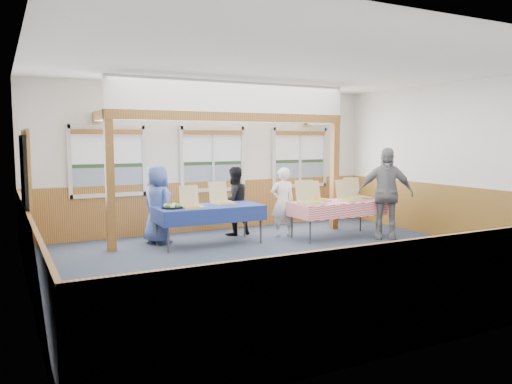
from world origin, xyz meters
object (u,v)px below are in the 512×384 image
table_left (209,208)px  table_right (337,204)px  woman_white (283,202)px  woman_black (234,201)px  person_grey (385,193)px  man_blue (158,204)px

table_left → table_right: 2.70m
woman_white → woman_black: (-0.84, 0.61, 0.00)m
table_left → woman_white: size_ratio=1.42×
table_left → person_grey: person_grey is taller
table_left → table_right: size_ratio=1.01×
man_blue → table_left: bearing=-145.5°
woman_white → woman_black: size_ratio=1.00×
woman_black → person_grey: 3.16m
table_right → table_left: bearing=162.0°
table_left → woman_black: bearing=37.7°
man_blue → woman_black: bearing=-109.0°
table_left → man_blue: (-0.86, 0.57, 0.07)m
table_right → man_blue: (-3.50, 1.13, 0.07)m
table_right → woman_black: bearing=140.0°
person_grey → woman_black: bearing=-174.0°
woman_white → woman_black: woman_black is taller
table_left → table_right: (2.65, -0.56, -0.00)m
table_left → table_right: same height
man_blue → table_right: bearing=-129.8°
table_left → man_blue: 1.03m
woman_black → table_left: bearing=30.0°
man_blue → person_grey: size_ratio=0.82×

